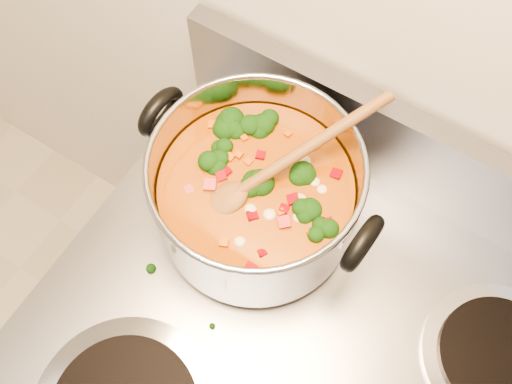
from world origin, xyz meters
TOP-DOWN VIEW (x-y plane):
  - stockpot at (-0.20, 1.31)m, footprint 0.33×0.27m
  - wooden_spoon at (-0.19, 1.33)m, footprint 0.16×0.24m
  - cooktop_crumbs at (-0.17, 1.29)m, footprint 0.31×0.34m

SIDE VIEW (x-z plane):
  - cooktop_crumbs at x=-0.17m, z-range 0.92..0.93m
  - stockpot at x=-0.20m, z-range 0.92..1.09m
  - wooden_spoon at x=-0.19m, z-range 0.99..1.10m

